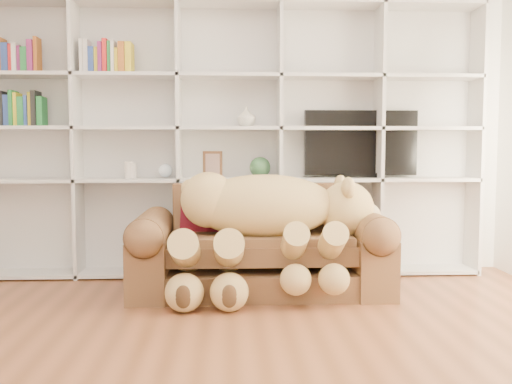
{
  "coord_description": "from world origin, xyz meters",
  "views": [
    {
      "loc": [
        -0.02,
        -2.71,
        1.15
      ],
      "look_at": [
        0.2,
        1.63,
        0.79
      ],
      "focal_mm": 40.0,
      "sensor_mm": 36.0,
      "label": 1
    }
  ],
  "objects": [
    {
      "name": "figurine_tall",
      "position": [
        -0.88,
        2.3,
        0.94
      ],
      "size": [
        0.07,
        0.07,
        0.15
      ],
      "primitive_type": "cylinder",
      "rotation": [
        0.0,
        0.0,
        0.02
      ],
      "color": "silver",
      "rests_on": "bookshelf"
    },
    {
      "name": "bookshelf",
      "position": [
        -0.24,
        2.36,
        1.31
      ],
      "size": [
        4.43,
        0.35,
        2.4
      ],
      "color": "silver",
      "rests_on": "floor"
    },
    {
      "name": "picture_frame",
      "position": [
        -0.15,
        2.3,
        0.99
      ],
      "size": [
        0.18,
        0.1,
        0.22
      ],
      "primitive_type": "cube",
      "rotation": [
        0.0,
        0.0,
        -0.41
      ],
      "color": "brown",
      "rests_on": "bookshelf"
    },
    {
      "name": "figurine_short",
      "position": [
        -0.85,
        2.3,
        0.93
      ],
      "size": [
        0.1,
        0.1,
        0.13
      ],
      "primitive_type": "cylinder",
      "rotation": [
        0.0,
        0.0,
        -0.37
      ],
      "color": "silver",
      "rests_on": "bookshelf"
    },
    {
      "name": "snow_globe",
      "position": [
        -0.56,
        2.3,
        0.93
      ],
      "size": [
        0.12,
        0.12,
        0.12
      ],
      "primitive_type": "sphere",
      "color": "white",
      "rests_on": "bookshelf"
    },
    {
      "name": "teddy_bear",
      "position": [
        0.27,
        1.55,
        0.6
      ],
      "size": [
        1.64,
        0.86,
        0.95
      ],
      "rotation": [
        0.0,
        0.0,
        -0.09
      ],
      "color": "tan",
      "rests_on": "sofa"
    },
    {
      "name": "green_vase",
      "position": [
        0.27,
        2.3,
        0.96
      ],
      "size": [
        0.19,
        0.19,
        0.19
      ],
      "primitive_type": "sphere",
      "color": "#315F37",
      "rests_on": "bookshelf"
    },
    {
      "name": "throw_pillow",
      "position": [
        -0.22,
        1.86,
        0.6
      ],
      "size": [
        0.37,
        0.23,
        0.36
      ],
      "primitive_type": "cube",
      "rotation": [
        -0.24,
        0.0,
        -0.11
      ],
      "color": "maroon",
      "rests_on": "sofa"
    },
    {
      "name": "sofa",
      "position": [
        0.24,
        1.72,
        0.31
      ],
      "size": [
        1.98,
        0.86,
        0.83
      ],
      "color": "brown",
      "rests_on": "floor"
    },
    {
      "name": "tv",
      "position": [
        1.17,
        2.35,
        1.16
      ],
      "size": [
        1.01,
        0.18,
        0.6
      ],
      "color": "black",
      "rests_on": "bookshelf"
    },
    {
      "name": "floor",
      "position": [
        0.0,
        0.0,
        0.0
      ],
      "size": [
        5.0,
        5.0,
        0.0
      ],
      "primitive_type": "plane",
      "color": "brown",
      "rests_on": "ground"
    },
    {
      "name": "shelf_vase",
      "position": [
        0.15,
        2.3,
        1.4
      ],
      "size": [
        0.18,
        0.18,
        0.17
      ],
      "primitive_type": "imported",
      "rotation": [
        0.0,
        0.0,
        -0.07
      ],
      "color": "silver",
      "rests_on": "bookshelf"
    },
    {
      "name": "wall_back",
      "position": [
        0.0,
        2.5,
        1.35
      ],
      "size": [
        5.0,
        0.02,
        2.7
      ],
      "primitive_type": "cube",
      "color": "white",
      "rests_on": "floor"
    }
  ]
}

